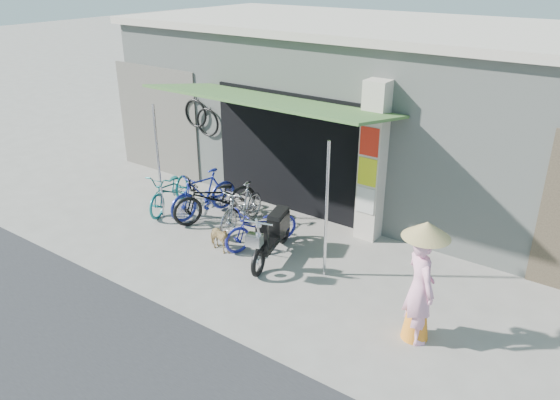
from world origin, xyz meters
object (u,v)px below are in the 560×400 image
Objects in this scene: bike_blue at (204,194)px; moped at (273,235)px; bike_silver at (241,207)px; bike_navy at (262,227)px; bike_teal at (170,190)px; street_dog at (219,238)px; bike_black at (216,198)px; nun at (420,283)px.

moped is at bearing -2.14° from bike_blue.
bike_navy is at bearing -32.04° from bike_silver.
bike_teal is at bearing 157.18° from moped.
street_dog is (2.08, -0.81, -0.17)m from bike_teal.
bike_silver is 0.87m from bike_navy.
bike_black reaches higher than bike_silver.
moped is (1.85, -0.57, -0.03)m from bike_black.
bike_blue is at bearing 173.05° from bike_silver.
bike_teal is 1.01× the size of bike_blue.
bike_blue reaches higher than bike_silver.
bike_blue is 1.00m from bike_silver.
bike_navy is at bearing 27.32° from nun.
bike_navy is (0.78, -0.37, -0.05)m from bike_silver.
bike_teal is 0.89× the size of bike_black.
bike_blue is 0.35m from bike_black.
street_dog is 0.36× the size of moped.
street_dog is at bearing -107.65° from bike_navy.
bike_blue is 0.88× the size of nun.
nun is at bearing -0.70° from bike_blue.
bike_blue is 1.06× the size of bike_navy.
bike_navy is at bearing 137.16° from moped.
bike_silver is 0.82× the size of nun.
bike_navy is (1.44, -0.35, -0.08)m from bike_black.
moped is at bearing 7.69° from bike_black.
bike_black is at bearing 175.04° from bike_silver.
nun reaches higher than bike_navy.
bike_black reaches higher than street_dog.
bike_black is 1.93m from moped.
moped is at bearing -32.89° from bike_silver.
moped reaches higher than bike_silver.
moped is at bearing -57.24° from street_dog.
street_dog is 0.34× the size of nun.
bike_teal is at bearing -154.49° from bike_blue.
bike_navy is at bearing 1.03° from bike_blue.
bike_navy is 2.46× the size of street_dog.
bike_blue is 2.27m from moped.
bike_silver is 1.33m from moped.
nun is (5.16, -1.25, 0.41)m from bike_blue.
bike_silver reaches higher than bike_teal.
bike_black is at bearing 27.56° from nun.
nun is at bearing -23.37° from bike_silver.
bike_black is 1.21× the size of bike_silver.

